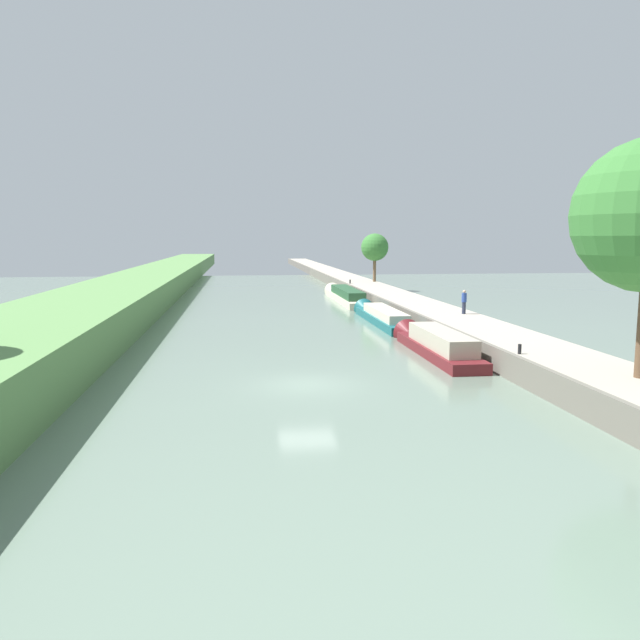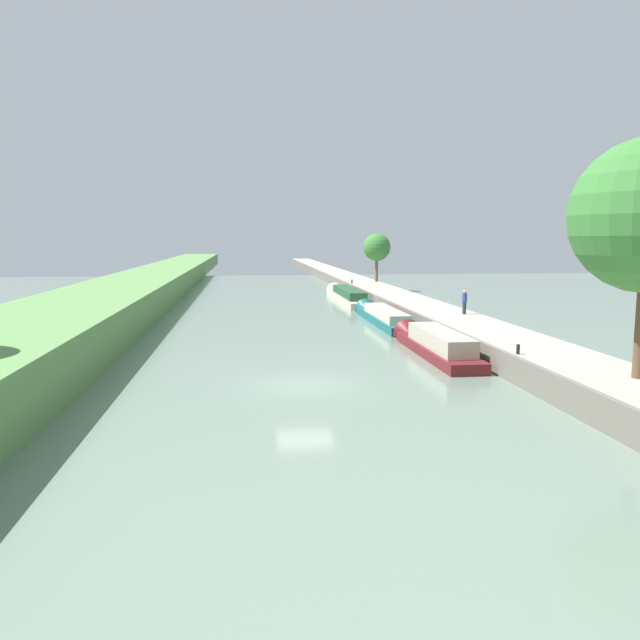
{
  "view_description": "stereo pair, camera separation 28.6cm",
  "coord_description": "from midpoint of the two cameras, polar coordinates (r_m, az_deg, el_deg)",
  "views": [
    {
      "loc": [
        -2.78,
        -26.11,
        6.38
      ],
      "look_at": [
        2.34,
        13.73,
        1.0
      ],
      "focal_mm": 34.43,
      "sensor_mm": 36.0,
      "label": 1
    },
    {
      "loc": [
        -2.5,
        -26.15,
        6.38
      ],
      "look_at": [
        2.34,
        13.73,
        1.0
      ],
      "focal_mm": 34.43,
      "sensor_mm": 36.0,
      "label": 2
    }
  ],
  "objects": [
    {
      "name": "ground_plane",
      "position": [
        27.03,
        -1.13,
        -6.03
      ],
      "size": [
        160.0,
        160.0,
        0.0
      ],
      "primitive_type": "plane",
      "color": "slate"
    },
    {
      "name": "narrowboat_maroon",
      "position": [
        34.66,
        10.74,
        -2.15
      ],
      "size": [
        1.94,
        11.4,
        2.1
      ],
      "color": "maroon",
      "rests_on": "ground_plane"
    },
    {
      "name": "person_walking",
      "position": [
        43.39,
        13.46,
        1.69
      ],
      "size": [
        0.34,
        0.34,
        1.66
      ],
      "color": "#282D42",
      "rests_on": "right_towpath"
    },
    {
      "name": "tree_rightbank_midnear",
      "position": [
        74.02,
        5.41,
        6.73
      ],
      "size": [
        3.27,
        3.27,
        5.75
      ],
      "color": "brown",
      "rests_on": "right_towpath"
    },
    {
      "name": "right_towpath",
      "position": [
        30.26,
        21.08,
        -3.93
      ],
      "size": [
        4.22,
        260.0,
        1.18
      ],
      "color": "#A89E8E",
      "rests_on": "ground_plane"
    },
    {
      "name": "narrowboat_cream",
      "position": [
        62.99,
        2.59,
        2.32
      ],
      "size": [
        2.01,
        16.98,
        2.03
      ],
      "color": "beige",
      "rests_on": "ground_plane"
    },
    {
      "name": "mooring_bollard_near",
      "position": [
        29.13,
        18.2,
        -2.6
      ],
      "size": [
        0.16,
        0.16,
        0.45
      ],
      "color": "black",
      "rests_on": "right_towpath"
    },
    {
      "name": "narrowboat_teal",
      "position": [
        47.01,
        5.93,
        0.38
      ],
      "size": [
        1.84,
        13.65,
        1.77
      ],
      "color": "#195B60",
      "rests_on": "ground_plane"
    },
    {
      "name": "mooring_bollard_far",
      "position": [
        70.82,
        3.1,
        3.58
      ],
      "size": [
        0.16,
        0.16,
        0.45
      ],
      "color": "black",
      "rests_on": "right_towpath"
    },
    {
      "name": "stone_quay",
      "position": [
        29.28,
        17.21,
        -4.08
      ],
      "size": [
        0.25,
        260.0,
        1.23
      ],
      "color": "#6B665B",
      "rests_on": "ground_plane"
    }
  ]
}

